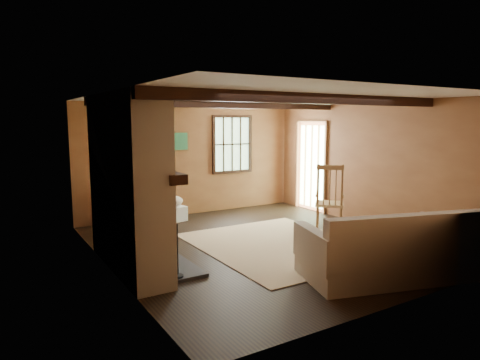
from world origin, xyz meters
TOP-DOWN VIEW (x-y plane):
  - ground at (0.00, 0.00)m, footprint 5.50×5.50m
  - room_envelope at (0.22, 0.26)m, footprint 5.02×5.52m
  - fireplace at (-2.23, -0.00)m, footprint 1.02×2.30m
  - rug at (0.20, -0.20)m, footprint 2.50×3.00m
  - rocking_chair at (1.59, 0.13)m, footprint 0.96×0.98m
  - sofa at (0.55, -2.15)m, footprint 2.47×1.61m
  - firewood_pile at (-1.84, 2.45)m, footprint 0.63×0.11m
  - laundry_basket at (-0.66, 2.30)m, footprint 0.57×0.48m
  - basket_pillow at (-0.66, 2.30)m, footprint 0.55×0.51m
  - armchair at (-1.43, 2.17)m, footprint 1.22×1.21m

SIDE VIEW (x-z plane):
  - ground at x=0.00m, z-range 0.00..0.00m
  - rug at x=0.20m, z-range 0.00..0.01m
  - firewood_pile at x=-1.84m, z-range 0.00..0.23m
  - laundry_basket at x=-0.66m, z-range 0.00..0.30m
  - sofa at x=0.55m, z-range -0.13..0.79m
  - armchair at x=-1.43m, z-range 0.00..0.80m
  - basket_pillow at x=-0.66m, z-range 0.30..0.52m
  - rocking_chair at x=1.59m, z-range -0.10..1.15m
  - fireplace at x=-2.23m, z-range -0.10..2.30m
  - room_envelope at x=0.22m, z-range 0.41..2.85m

